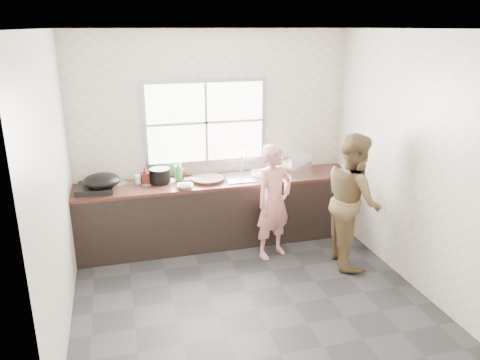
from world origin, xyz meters
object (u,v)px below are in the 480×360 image
object	(u,v)px
person_side	(353,200)
bowl_crabs	(260,175)
woman	(274,205)
wok	(102,181)
bottle_green	(178,171)
burner	(95,188)
pot_lid_right	(147,181)
cutting_board	(207,179)
black_pot	(160,176)
bottle_brown_short	(180,171)
bowl_held	(278,178)
bottle_brown_tall	(145,176)
glass_jar	(138,180)
dish_rack	(295,164)
plate_food	(167,181)
pot_lid_left	(119,183)
bowl_mince	(185,186)

from	to	relation	value
person_side	bowl_crabs	distance (m)	1.25
woman	wok	bearing A→B (deg)	144.51
bottle_green	burner	size ratio (longest dim) A/B	0.62
person_side	pot_lid_right	bearing A→B (deg)	73.87
cutting_board	black_pot	bearing A→B (deg)	173.29
bottle_brown_short	burner	distance (m)	1.08
bowl_held	black_pot	distance (m)	1.48
woman	burner	bearing A→B (deg)	142.82
person_side	bottle_brown_tall	bearing A→B (deg)	75.43
glass_jar	burner	bearing A→B (deg)	-166.69
cutting_board	bottle_brown_short	distance (m)	0.39
bottle_brown_tall	wok	bearing A→B (deg)	-160.10
bottle_brown_short	pot_lid_right	size ratio (longest dim) A/B	0.64
dish_rack	pot_lid_right	bearing A→B (deg)	153.29
plate_food	cutting_board	bearing A→B (deg)	-11.33
plate_food	pot_lid_right	xyz separation A→B (m)	(-0.25, 0.06, -0.00)
cutting_board	bowl_crabs	distance (m)	0.70
woman	burner	distance (m)	2.14
plate_food	pot_lid_left	distance (m)	0.60
cutting_board	dish_rack	xyz separation A→B (m)	(1.18, -0.01, 0.12)
bottle_brown_short	black_pot	bearing A→B (deg)	-148.90
black_pot	dish_rack	xyz separation A→B (m)	(1.76, -0.08, 0.04)
cutting_board	burner	bearing A→B (deg)	-179.67
glass_jar	dish_rack	xyz separation A→B (m)	(2.03, -0.12, 0.08)
woman	black_pot	world-z (taller)	woman
burner	dish_rack	size ratio (longest dim) A/B	1.18
bottle_brown_tall	person_side	bearing A→B (deg)	-24.30
wok	bowl_held	bearing A→B (deg)	-3.04
bowl_crabs	wok	distance (m)	1.97
pot_lid_right	bottle_brown_short	bearing A→B (deg)	9.52
cutting_board	plate_food	size ratio (longest dim) A/B	2.00
cutting_board	burner	distance (m)	1.36
person_side	cutting_board	bearing A→B (deg)	68.17
bowl_mince	dish_rack	distance (m)	1.51
person_side	bowl_held	xyz separation A→B (m)	(-0.67, 0.74, 0.10)
bowl_held	plate_food	size ratio (longest dim) A/B	0.96
plate_food	bottle_brown_short	distance (m)	0.24
glass_jar	wok	distance (m)	0.48
plate_food	pot_lid_left	size ratio (longest dim) A/B	0.96
bowl_crabs	pot_lid_left	size ratio (longest dim) A/B	0.88
plate_food	dish_rack	size ratio (longest dim) A/B	0.59
bowl_mince	bottle_brown_short	xyz separation A→B (m)	(0.01, 0.44, 0.06)
wok	person_side	bearing A→B (deg)	-16.89
bowl_held	plate_food	world-z (taller)	bowl_held
bottle_green	bottle_brown_short	world-z (taller)	bottle_green
bowl_crabs	black_pot	size ratio (longest dim) A/B	0.77
bowl_mince	dish_rack	xyz separation A→B (m)	(1.49, 0.20, 0.11)
pot_lid_left	bowl_crabs	bearing A→B (deg)	-6.62
bowl_mince	bottle_brown_tall	size ratio (longest dim) A/B	1.02
pot_lid_right	woman	bearing A→B (deg)	-26.13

